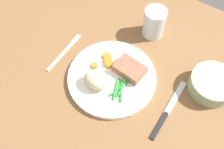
# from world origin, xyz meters

# --- Properties ---
(dining_table) EXTENTS (1.20, 0.90, 0.02)m
(dining_table) POSITION_xyz_m (0.00, 0.00, 0.01)
(dining_table) COLOR brown
(dining_table) RESTS_ON ground
(dinner_plate) EXTENTS (0.27, 0.27, 0.02)m
(dinner_plate) POSITION_xyz_m (-0.02, 0.00, 0.03)
(dinner_plate) COLOR white
(dinner_plate) RESTS_ON dining_table
(meat_portion) EXTENTS (0.09, 0.07, 0.03)m
(meat_portion) POSITION_xyz_m (0.02, 0.04, 0.05)
(meat_portion) COLOR #936047
(meat_portion) RESTS_ON dinner_plate
(mashed_potatoes) EXTENTS (0.07, 0.05, 0.05)m
(mashed_potatoes) POSITION_xyz_m (-0.04, -0.05, 0.06)
(mashed_potatoes) COLOR beige
(mashed_potatoes) RESTS_ON dinner_plate
(carrot_slices) EXTENTS (0.06, 0.07, 0.01)m
(carrot_slices) POSITION_xyz_m (-0.06, 0.03, 0.04)
(carrot_slices) COLOR orange
(carrot_slices) RESTS_ON dinner_plate
(green_beans) EXTENTS (0.05, 0.09, 0.01)m
(green_beans) POSITION_xyz_m (0.02, -0.02, 0.04)
(green_beans) COLOR #2D8C38
(green_beans) RESTS_ON dinner_plate
(fork) EXTENTS (0.01, 0.17, 0.00)m
(fork) POSITION_xyz_m (-0.20, -0.00, 0.02)
(fork) COLOR silver
(fork) RESTS_ON dining_table
(knife) EXTENTS (0.02, 0.20, 0.01)m
(knife) POSITION_xyz_m (0.17, -0.00, 0.02)
(knife) COLOR black
(knife) RESTS_ON dining_table
(water_glass) EXTENTS (0.07, 0.07, 0.10)m
(water_glass) POSITION_xyz_m (0.00, 0.22, 0.06)
(water_glass) COLOR silver
(water_glass) RESTS_ON dining_table
(salad_bowl) EXTENTS (0.13, 0.13, 0.05)m
(salad_bowl) POSITION_xyz_m (0.24, 0.13, 0.05)
(salad_bowl) COLOR #99B28C
(salad_bowl) RESTS_ON dining_table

